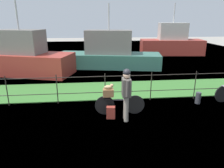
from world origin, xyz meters
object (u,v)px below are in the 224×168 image
at_px(backpack_on_paving, 111,112).
at_px(cyclist_person, 126,90).
at_px(moored_boat_far, 109,54).
at_px(moored_boat_mid, 22,58).
at_px(moored_boat_near, 172,43).
at_px(bicycle_main, 119,104).
at_px(mooring_bollard, 198,98).
at_px(terrier_dog, 109,87).
at_px(wooden_crate, 108,93).

bearing_deg(backpack_on_paving, cyclist_person, -12.06).
relative_size(cyclist_person, moored_boat_far, 0.24).
relative_size(moored_boat_mid, moored_boat_far, 0.88).
bearing_deg(moored_boat_far, cyclist_person, -90.99).
distance_m(backpack_on_paving, moored_boat_near, 13.78).
distance_m(bicycle_main, mooring_bollard, 3.18).
distance_m(bicycle_main, backpack_on_paving, 0.46).
bearing_deg(bicycle_main, moored_boat_mid, 128.93).
relative_size(cyclist_person, moored_boat_mid, 0.28).
distance_m(terrier_dog, moored_boat_mid, 7.50).
bearing_deg(wooden_crate, backpack_on_paving, -80.27).
xyz_separation_m(bicycle_main, mooring_bollard, (3.12, 0.61, -0.13)).
distance_m(mooring_bollard, moored_boat_mid, 9.65).
bearing_deg(moored_boat_mid, terrier_dog, -53.06).
height_order(moored_boat_near, moored_boat_mid, moored_boat_near).
xyz_separation_m(terrier_dog, moored_boat_far, (0.63, 7.20, -0.12)).
xyz_separation_m(backpack_on_paving, mooring_bollard, (3.44, 0.91, 0.02)).
relative_size(backpack_on_paving, moored_boat_mid, 0.07).
height_order(backpack_on_paving, moored_boat_far, moored_boat_far).
height_order(wooden_crate, cyclist_person, cyclist_person).
bearing_deg(cyclist_person, bicycle_main, 108.16).
distance_m(bicycle_main, moored_boat_near, 13.37).
bearing_deg(moored_boat_far, mooring_bollard, -66.74).
height_order(bicycle_main, backpack_on_paving, bicycle_main).
height_order(wooden_crate, mooring_bollard, wooden_crate).
xyz_separation_m(backpack_on_paving, moored_boat_far, (0.60, 7.51, 0.66)).
relative_size(cyclist_person, mooring_bollard, 3.83).
height_order(backpack_on_paving, moored_boat_near, moored_boat_near).
height_order(bicycle_main, moored_boat_far, moored_boat_far).
bearing_deg(bicycle_main, wooden_crate, 177.62).
distance_m(moored_boat_near, moored_boat_mid, 12.55).
relative_size(moored_boat_near, moored_boat_far, 0.80).
distance_m(mooring_bollard, moored_boat_far, 7.21).
distance_m(moored_boat_mid, moored_boat_far, 5.28).
bearing_deg(moored_boat_far, bicycle_main, -92.24).
height_order(wooden_crate, backpack_on_paving, wooden_crate).
bearing_deg(wooden_crate, mooring_bollard, 9.75).
bearing_deg(wooden_crate, cyclist_person, -42.18).
bearing_deg(moored_boat_near, backpack_on_paving, -118.74).
relative_size(terrier_dog, mooring_bollard, 0.72).
bearing_deg(moored_boat_mid, moored_boat_near, 27.30).
bearing_deg(moored_boat_far, backpack_on_paving, -94.57).
bearing_deg(backpack_on_paving, moored_boat_far, 92.39).
xyz_separation_m(moored_boat_near, moored_boat_mid, (-11.15, -5.76, -0.08)).
xyz_separation_m(mooring_bollard, moored_boat_mid, (-7.97, 5.40, 0.70)).
bearing_deg(moored_boat_near, mooring_bollard, -105.92).
xyz_separation_m(terrier_dog, backpack_on_paving, (0.03, -0.31, -0.78)).
bearing_deg(wooden_crate, moored_boat_far, 84.82).
distance_m(bicycle_main, moored_boat_far, 7.23).
xyz_separation_m(cyclist_person, backpack_on_paving, (-0.47, 0.16, -0.80)).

